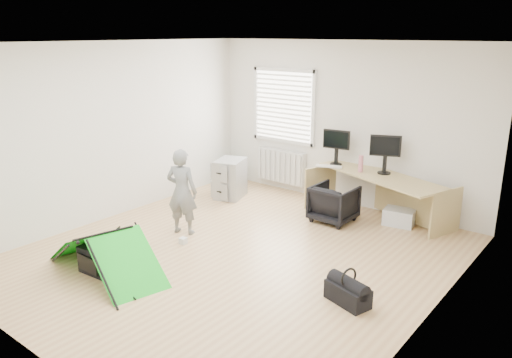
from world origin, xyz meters
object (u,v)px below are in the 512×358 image
Objects in this scene: monitor_left at (336,152)px; monitor_right at (385,160)px; office_chair at (334,203)px; laptop_bag at (94,262)px; desk at (378,197)px; kite at (106,253)px; filing_cabinet at (230,178)px; storage_crate at (399,217)px; thermos at (361,164)px; duffel_bag at (348,294)px; person at (182,192)px.

monitor_left is 0.85m from monitor_right.
office_chair reaches higher than laptop_bag.
desk is at bearing 59.90° from laptop_bag.
office_chair is 3.48m from kite.
filing_cabinet is (-2.52, -0.60, -0.02)m from desk.
laptop_bag is at bearing -120.33° from storage_crate.
duffel_bag is at bearing -65.09° from thermos.
monitor_right reaches higher than kite.
desk is 0.44m from storage_crate.
monitor_right is at bearing -129.38° from office_chair.
person is (-1.14, -2.39, -0.31)m from monitor_left.
kite is 3.38× the size of duffel_bag.
kite is at bearing -139.10° from monitor_right.
person reaches higher than monitor_right.
office_chair is 2.45m from duffel_bag.
laptop_bag is 0.90× the size of duffel_bag.
kite is 4.29m from storage_crate.
person is at bearing 50.78° from office_chair.
storage_crate is 2.57m from duffel_bag.
desk is 1.68× the size of person.
person reaches higher than monitor_left.
desk is 4.74× the size of laptop_bag.
office_chair is (-0.49, -0.50, -0.07)m from desk.
laptop_bag reaches higher than storage_crate.
desk is at bearing -16.78° from monitor_left.
monitor_right is 0.94× the size of duffel_bag.
person is 0.75× the size of kite.
duffel_bag is (1.69, -2.67, -0.83)m from monitor_left.
office_chair is 3.62m from laptop_bag.
person is 3.29m from storage_crate.
monitor_left is at bearing 139.30° from duffel_bag.
monitor_left is 0.35× the size of person.
storage_crate is at bearing 15.23° from desk.
laptop_bag reaches higher than duffel_bag.
thermos is at bearing 83.02° from kite.
desk is at bearing 6.31° from thermos.
monitor_right is 1.04× the size of storage_crate.
monitor_right is at bearing -150.42° from person.
filing_cabinet reaches higher than office_chair.
office_chair is at bearing -70.05° from monitor_left.
kite reaches higher than duffel_bag.
thermos is 2.87m from duffel_bag.
filing_cabinet reaches higher than duffel_bag.
office_chair is at bearing -154.02° from monitor_right.
kite is 0.17m from laptop_bag.
laptop_bag is at bearing -112.14° from thermos.
storage_crate is at bearing -15.61° from monitor_left.
filing_cabinet is 3.32m from laptop_bag.
storage_crate is (2.35, 2.24, -0.50)m from person.
thermos is 4.18m from laptop_bag.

